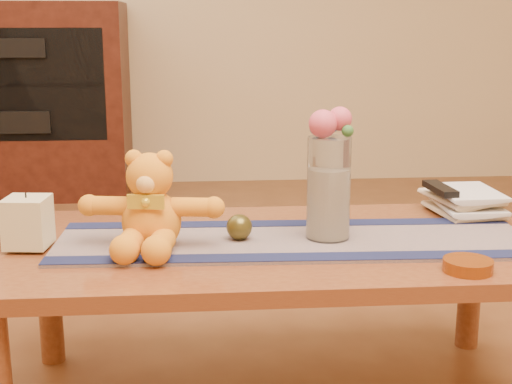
{
  "coord_description": "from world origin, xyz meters",
  "views": [
    {
      "loc": [
        -0.19,
        -1.76,
        1.0
      ],
      "look_at": [
        -0.05,
        0.0,
        0.58
      ],
      "focal_mm": 50.66,
      "sensor_mm": 36.0,
      "label": 1
    }
  ],
  "objects": [
    {
      "name": "tv_remote",
      "position": [
        0.49,
        0.19,
        0.54
      ],
      "size": [
        0.06,
        0.16,
        0.02
      ],
      "primitive_type": "cube",
      "rotation": [
        0.0,
        0.0,
        0.08
      ],
      "color": "black",
      "rests_on": "book_top"
    },
    {
      "name": "leaf_sprig",
      "position": [
        0.17,
        -0.03,
        0.74
      ],
      "size": [
        0.03,
        0.03,
        0.03
      ],
      "primitive_type": "sphere",
      "color": "#33662D",
      "rests_on": "glass_vase"
    },
    {
      "name": "persian_runner",
      "position": [
        0.05,
        -0.01,
        0.45
      ],
      "size": [
        1.21,
        0.39,
        0.01
      ],
      "primitive_type": "cube",
      "rotation": [
        0.0,
        0.0,
        -0.03
      ],
      "color": "#182045",
      "rests_on": "coffee_table_top"
    },
    {
      "name": "cabinet_cavity",
      "position": [
        -1.2,
        2.25,
        0.66
      ],
      "size": [
        1.02,
        0.03,
        0.61
      ],
      "primitive_type": "cube",
      "color": "black",
      "rests_on": "media_cabinet"
    },
    {
      "name": "cabinet_shelf",
      "position": [
        -1.2,
        2.33,
        0.66
      ],
      "size": [
        1.02,
        0.2,
        0.02
      ],
      "primitive_type": "cube",
      "color": "black",
      "rests_on": "media_cabinet"
    },
    {
      "name": "glass_vase",
      "position": [
        0.13,
        -0.01,
        0.59
      ],
      "size": [
        0.11,
        0.11,
        0.26
      ],
      "primitive_type": "cylinder",
      "color": "silver",
      "rests_on": "persian_runner"
    },
    {
      "name": "table_leg_bl",
      "position": [
        -0.64,
        0.29,
        0.21
      ],
      "size": [
        0.07,
        0.07,
        0.41
      ],
      "primitive_type": "cylinder",
      "color": "#5E2D16",
      "rests_on": "floor"
    },
    {
      "name": "stereo_upper",
      "position": [
        -1.2,
        2.35,
        0.86
      ],
      "size": [
        0.42,
        0.28,
        0.1
      ],
      "primitive_type": "cube",
      "color": "black",
      "rests_on": "media_cabinet"
    },
    {
      "name": "book_bottom",
      "position": [
        0.49,
        0.2,
        0.46
      ],
      "size": [
        0.19,
        0.24,
        0.02
      ],
      "primitive_type": "imported",
      "rotation": [
        0.0,
        0.0,
        0.13
      ],
      "color": "beige",
      "rests_on": "coffee_table_top"
    },
    {
      "name": "book_upper",
      "position": [
        0.48,
        0.2,
        0.5
      ],
      "size": [
        0.2,
        0.25,
        0.02
      ],
      "primitive_type": "imported",
      "rotation": [
        0.0,
        0.0,
        0.18
      ],
      "color": "beige",
      "rests_on": "book_lower"
    },
    {
      "name": "book_lower",
      "position": [
        0.49,
        0.19,
        0.48
      ],
      "size": [
        0.17,
        0.23,
        0.02
      ],
      "primitive_type": "imported",
      "rotation": [
        0.0,
        0.0,
        -0.01
      ],
      "color": "beige",
      "rests_on": "book_bottom"
    },
    {
      "name": "amber_dish",
      "position": [
        0.41,
        -0.26,
        0.46
      ],
      "size": [
        0.14,
        0.14,
        0.03
      ],
      "primitive_type": "cylinder",
      "rotation": [
        0.0,
        0.0,
        0.35
      ],
      "color": "#BF5914",
      "rests_on": "coffee_table_top"
    },
    {
      "name": "media_cabinet",
      "position": [
        -1.2,
        2.48,
        0.55
      ],
      "size": [
        1.2,
        0.5,
        1.1
      ],
      "primitive_type": "cube",
      "color": "black",
      "rests_on": "floor"
    },
    {
      "name": "potpourri_fill",
      "position": [
        0.13,
        -0.01,
        0.55
      ],
      "size": [
        0.09,
        0.09,
        0.18
      ],
      "primitive_type": "cylinder",
      "color": "beige",
      "rests_on": "glass_vase"
    },
    {
      "name": "coffee_table_top",
      "position": [
        0.0,
        0.0,
        0.43
      ],
      "size": [
        1.4,
        0.7,
        0.04
      ],
      "primitive_type": "cube",
      "color": "#5E2D16",
      "rests_on": "floor"
    },
    {
      "name": "rose_right",
      "position": [
        0.16,
        -0.0,
        0.76
      ],
      "size": [
        0.06,
        0.06,
        0.06
      ],
      "primitive_type": "sphere",
      "color": "#D0495F",
      "rests_on": "glass_vase"
    },
    {
      "name": "book_top",
      "position": [
        0.49,
        0.2,
        0.52
      ],
      "size": [
        0.17,
        0.23,
        0.02
      ],
      "primitive_type": "imported",
      "rotation": [
        0.0,
        0.0,
        0.02
      ],
      "color": "beige",
      "rests_on": "book_upper"
    },
    {
      "name": "runner_border_far",
      "position": [
        0.05,
        0.13,
        0.46
      ],
      "size": [
        1.2,
        0.1,
        0.0
      ],
      "primitive_type": "cube",
      "rotation": [
        0.0,
        0.0,
        -0.03
      ],
      "color": "#141A3E",
      "rests_on": "persian_runner"
    },
    {
      "name": "candle_wick",
      "position": [
        -0.61,
        -0.01,
        0.59
      ],
      "size": [
        0.0,
        0.0,
        0.01
      ],
      "primitive_type": "cylinder",
      "rotation": [
        0.0,
        0.0,
        -0.11
      ],
      "color": "black",
      "rests_on": "pillar_candle"
    },
    {
      "name": "rose_left",
      "position": [
        0.11,
        -0.02,
        0.75
      ],
      "size": [
        0.07,
        0.07,
        0.07
      ],
      "primitive_type": "sphere",
      "color": "#D0495F",
      "rests_on": "glass_vase"
    },
    {
      "name": "teddy_bear",
      "position": [
        -0.31,
        -0.04,
        0.57
      ],
      "size": [
        0.37,
        0.32,
        0.23
      ],
      "primitive_type": null,
      "rotation": [
        0.0,
        0.0,
        -0.15
      ],
      "color": "orange",
      "rests_on": "persian_runner"
    },
    {
      "name": "stereo_lower",
      "position": [
        -1.2,
        2.35,
        0.46
      ],
      "size": [
        0.42,
        0.28,
        0.12
      ],
      "primitive_type": "cube",
      "color": "black",
      "rests_on": "media_cabinet"
    },
    {
      "name": "table_leg_br",
      "position": [
        0.64,
        0.29,
        0.21
      ],
      "size": [
        0.07,
        0.07,
        0.41
      ],
      "primitive_type": "cylinder",
      "color": "#5E2D16",
      "rests_on": "floor"
    },
    {
      "name": "runner_border_near",
      "position": [
        0.04,
        -0.16,
        0.46
      ],
      "size": [
        1.2,
        0.1,
        0.0
      ],
      "primitive_type": "cube",
      "rotation": [
        0.0,
        0.0,
        -0.03
      ],
      "color": "#141A3E",
      "rests_on": "persian_runner"
    },
    {
      "name": "blue_flower_back",
      "position": [
        0.14,
        0.03,
        0.75
      ],
      "size": [
        0.04,
        0.04,
        0.04
      ],
      "primitive_type": "sphere",
      "color": "#47599B",
      "rests_on": "glass_vase"
    },
    {
      "name": "blue_flower_side",
      "position": [
        0.1,
        0.01,
        0.74
      ],
      "size": [
        0.04,
        0.04,
        0.04
      ],
      "primitive_type": "sphere",
      "color": "#47599B",
      "rests_on": "glass_vase"
    },
    {
      "name": "pillar_candle",
      "position": [
        -0.61,
        -0.01,
        0.52
      ],
      "size": [
        0.11,
        0.11,
        0.12
      ],
      "primitive_type": "cube",
      "rotation": [
        0.0,
        0.0,
        -0.11
      ],
      "color": "beige",
      "rests_on": "persian_runner"
    },
    {
      "name": "bronze_ball",
      "position": [
        -0.09,
        -0.0,
        0.49
      ],
      "size": [
        0.07,
        0.07,
        0.07
      ],
      "primitive_type": "sphere",
      "rotation": [
        0.0,
        0.0,
        -0.12
      ],
      "color": "#474017",
      "rests_on": "persian_runner"
    }
  ]
}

